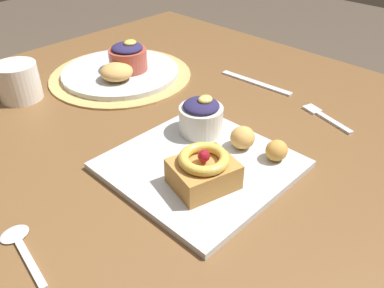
{
  "coord_description": "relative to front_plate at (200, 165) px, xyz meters",
  "views": [
    {
      "loc": [
        -0.35,
        -0.53,
        1.15
      ],
      "look_at": [
        0.05,
        -0.15,
        0.77
      ],
      "focal_mm": 37.05,
      "sensor_mm": 36.0,
      "label": 1
    }
  ],
  "objects": [
    {
      "name": "back_plate",
      "position": [
        0.13,
        0.39,
        0.01
      ],
      "size": [
        0.29,
        0.29,
        0.01
      ],
      "primitive_type": "cylinder",
      "color": "silver",
      "rests_on": "woven_placemat"
    },
    {
      "name": "knife",
      "position": [
        0.33,
        0.13,
        -0.0
      ],
      "size": [
        0.03,
        0.19,
        0.0
      ],
      "primitive_type": "cube",
      "rotation": [
        0.0,
        0.0,
        1.63
      ],
      "color": "silver",
      "rests_on": "dining_table"
    },
    {
      "name": "berry_ramekin",
      "position": [
        0.07,
        0.07,
        0.04
      ],
      "size": [
        0.08,
        0.08,
        0.07
      ],
      "color": "silver",
      "rests_on": "front_plate"
    },
    {
      "name": "dining_table",
      "position": [
        -0.05,
        0.17,
        -0.09
      ],
      "size": [
        1.3,
        1.1,
        0.73
      ],
      "color": "brown",
      "rests_on": "ground_plane"
    },
    {
      "name": "fritter_front",
      "position": [
        0.08,
        -0.02,
        0.03
      ],
      "size": [
        0.04,
        0.04,
        0.04
      ],
      "primitive_type": "ellipsoid",
      "color": "tan",
      "rests_on": "front_plate"
    },
    {
      "name": "fritter_middle",
      "position": [
        0.1,
        -0.09,
        0.02
      ],
      "size": [
        0.04,
        0.04,
        0.04
      ],
      "primitive_type": "ellipsoid",
      "color": "gold",
      "rests_on": "front_plate"
    },
    {
      "name": "back_pastry",
      "position": [
        0.09,
        0.36,
        0.03
      ],
      "size": [
        0.08,
        0.08,
        0.04
      ],
      "primitive_type": "ellipsoid",
      "color": "tan",
      "rests_on": "back_plate"
    },
    {
      "name": "woven_placemat",
      "position": [
        0.13,
        0.39,
        -0.0
      ],
      "size": [
        0.35,
        0.35,
        0.0
      ],
      "primitive_type": "cylinder",
      "color": "tan",
      "rests_on": "dining_table"
    },
    {
      "name": "front_plate",
      "position": [
        0.0,
        0.0,
        0.0
      ],
      "size": [
        0.28,
        0.28,
        0.01
      ],
      "primitive_type": "cube",
      "color": "silver",
      "rests_on": "dining_table"
    },
    {
      "name": "fork",
      "position": [
        0.3,
        -0.07,
        -0.0
      ],
      "size": [
        0.05,
        0.13,
        0.0
      ],
      "rotation": [
        0.0,
        0.0,
        1.28
      ],
      "color": "silver",
      "rests_on": "dining_table"
    },
    {
      "name": "coffee_mug",
      "position": [
        -0.09,
        0.46,
        0.03
      ],
      "size": [
        0.09,
        0.09,
        0.08
      ],
      "primitive_type": "cylinder",
      "color": "silver",
      "rests_on": "dining_table"
    },
    {
      "name": "spoon",
      "position": [
        -0.3,
        0.05,
        -0.0
      ],
      "size": [
        0.04,
        0.13,
        0.0
      ],
      "rotation": [
        0.0,
        0.0,
        1.44
      ],
      "color": "silver",
      "rests_on": "dining_table"
    },
    {
      "name": "cake_slice",
      "position": [
        -0.04,
        -0.04,
        0.03
      ],
      "size": [
        0.11,
        0.1,
        0.06
      ],
      "rotation": [
        0.0,
        0.0,
        -0.27
      ],
      "color": "#B77F3D",
      "rests_on": "front_plate"
    },
    {
      "name": "back_ramekin",
      "position": [
        0.15,
        0.38,
        0.04
      ],
      "size": [
        0.09,
        0.09,
        0.07
      ],
      "color": "#B24C3D",
      "rests_on": "back_plate"
    }
  ]
}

